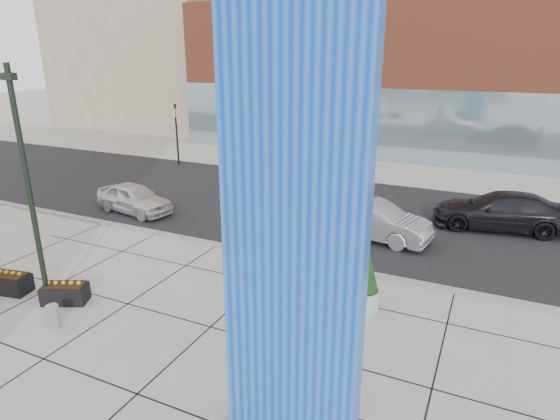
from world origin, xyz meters
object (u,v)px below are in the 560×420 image
at_px(lamp_post, 33,214).
at_px(concrete_bollard, 53,316).
at_px(car_silver_mid, 372,220).
at_px(public_art_sculpture, 304,279).
at_px(car_white_west, 134,199).
at_px(overhead_street_sign, 284,178).
at_px(blue_pylon, 297,244).

bearing_deg(lamp_post, concrete_bollard, -34.13).
bearing_deg(lamp_post, car_silver_mid, 51.02).
bearing_deg(public_art_sculpture, concrete_bollard, -147.78).
relative_size(public_art_sculpture, car_white_west, 1.11).
height_order(concrete_bollard, car_white_west, car_white_west).
distance_m(lamp_post, overhead_street_sign, 7.50).
height_order(overhead_street_sign, car_white_west, overhead_street_sign).
bearing_deg(lamp_post, car_white_west, 114.02).
bearing_deg(blue_pylon, public_art_sculpture, 102.33).
relative_size(lamp_post, overhead_street_sign, 1.75).
bearing_deg(blue_pylon, overhead_street_sign, 108.66).
xyz_separation_m(blue_pylon, car_silver_mid, (-1.32, 11.06, -3.39)).
bearing_deg(car_silver_mid, overhead_street_sign, 166.99).
bearing_deg(car_silver_mid, concrete_bollard, 157.31).
height_order(car_white_west, car_silver_mid, car_silver_mid).
xyz_separation_m(public_art_sculpture, car_white_west, (-10.88, 5.21, -0.49)).
bearing_deg(car_white_west, lamp_post, -146.74).
height_order(lamp_post, car_silver_mid, lamp_post).
bearing_deg(overhead_street_sign, public_art_sculpture, -29.90).
xyz_separation_m(lamp_post, car_silver_mid, (7.63, 9.43, -2.11)).
xyz_separation_m(lamp_post, public_art_sculpture, (7.39, 2.62, -1.70)).
xyz_separation_m(lamp_post, car_white_west, (-3.49, 7.84, -2.19)).
height_order(public_art_sculpture, car_white_west, public_art_sculpture).
height_order(blue_pylon, overhead_street_sign, blue_pylon).
xyz_separation_m(blue_pylon, car_white_west, (-12.44, 9.46, -3.47)).
bearing_deg(public_art_sculpture, car_silver_mid, 90.31).
height_order(blue_pylon, lamp_post, blue_pylon).
relative_size(blue_pylon, overhead_street_sign, 2.13).
xyz_separation_m(blue_pylon, overhead_street_sign, (-3.20, 6.40, -0.70)).
height_order(concrete_bollard, car_silver_mid, car_silver_mid).
relative_size(concrete_bollard, car_silver_mid, 0.14).
bearing_deg(lamp_post, overhead_street_sign, 39.64).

